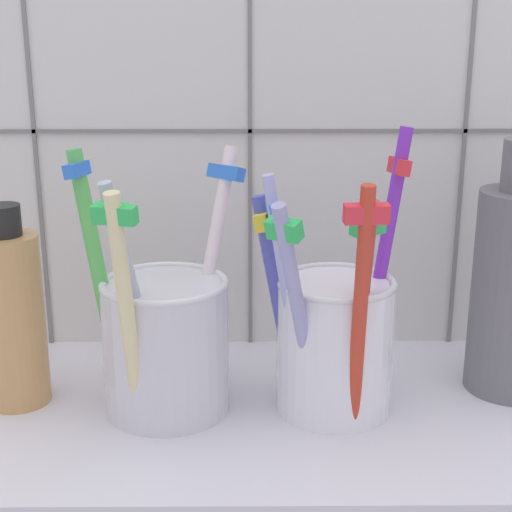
# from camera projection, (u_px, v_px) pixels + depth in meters

# --- Properties ---
(counter_slab) EXTENTS (0.64, 0.22, 0.02)m
(counter_slab) POSITION_uv_depth(u_px,v_px,m) (256.00, 420.00, 0.51)
(counter_slab) COLOR silver
(counter_slab) RESTS_ON ground
(tile_wall_back) EXTENTS (0.64, 0.02, 0.45)m
(tile_wall_back) POSITION_uv_depth(u_px,v_px,m) (255.00, 81.00, 0.56)
(tile_wall_back) COLOR silver
(tile_wall_back) RESTS_ON ground
(toothbrush_cup_left) EXTENTS (0.11, 0.11, 0.17)m
(toothbrush_cup_left) POSITION_uv_depth(u_px,v_px,m) (169.00, 340.00, 0.48)
(toothbrush_cup_left) COLOR silver
(toothbrush_cup_left) RESTS_ON counter_slab
(toothbrush_cup_right) EXTENTS (0.10, 0.09, 0.18)m
(toothbrush_cup_right) POSITION_uv_depth(u_px,v_px,m) (340.00, 338.00, 0.48)
(toothbrush_cup_right) COLOR white
(toothbrush_cup_right) RESTS_ON counter_slab
(soap_bottle) EXTENTS (0.04, 0.04, 0.14)m
(soap_bottle) POSITION_uv_depth(u_px,v_px,m) (17.00, 316.00, 0.49)
(soap_bottle) COLOR tan
(soap_bottle) RESTS_ON counter_slab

